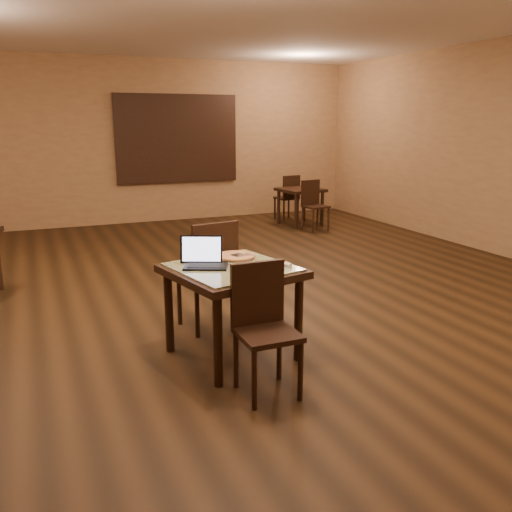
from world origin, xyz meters
name	(u,v)px	position (x,y,z in m)	size (l,w,h in m)	color
ground	(254,296)	(0.00, 0.00, 0.00)	(10.00, 10.00, 0.00)	black
wall_back	(151,142)	(0.00, 5.00, 1.50)	(8.00, 0.02, 3.00)	#96754C
ceiling	(253,3)	(0.00, 0.00, 3.00)	(8.00, 10.00, 0.02)	silver
mural	(177,139)	(0.50, 4.96, 1.55)	(2.34, 0.05, 1.64)	#255189
tiled_table	(232,279)	(-0.75, -1.36, 0.66)	(1.11, 1.11, 0.76)	black
chair_main_near	(263,320)	(-0.75, -1.98, 0.52)	(0.40, 0.40, 0.93)	black
chair_main_far	(210,270)	(-0.74, -0.74, 0.58)	(0.51, 0.51, 1.02)	black
laptop	(204,258)	(-0.95, -1.25, 0.82)	(0.41, 0.39, 0.23)	black
plate	(266,268)	(-0.53, -1.54, 0.77)	(0.26, 0.26, 0.01)	white
pizza_slice	(266,266)	(-0.53, -1.54, 0.79)	(0.20, 0.20, 0.02)	#CFBD8A
pizza_pan	(235,258)	(-0.63, -1.12, 0.77)	(0.35, 0.35, 0.01)	silver
pizza_whole	(235,256)	(-0.63, -1.12, 0.78)	(0.33, 0.33, 0.02)	#CFBD8A
spatula	(238,255)	(-0.61, -1.14, 0.79)	(0.11, 0.26, 0.01)	silver
napkin_roll	(285,263)	(-0.35, -1.50, 0.78)	(0.06, 0.16, 0.04)	white
other_table_a	(300,195)	(2.43, 3.59, 0.56)	(0.81, 0.81, 0.68)	black
other_table_a_chair_near	(313,202)	(2.42, 3.08, 0.49)	(0.42, 0.42, 0.87)	black
other_table_a_chair_far	(289,195)	(2.44, 4.10, 0.49)	(0.42, 0.42, 0.87)	black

